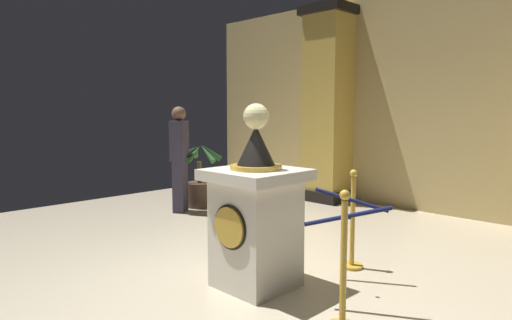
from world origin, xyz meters
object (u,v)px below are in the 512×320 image
stanchion_far (352,234)px  pedestal_clock (256,216)px  potted_palm_left (200,187)px  stanchion_near (343,281)px  bystander_guest (180,156)px

stanchion_far → pedestal_clock: bearing=-109.1°
stanchion_far → potted_palm_left: bearing=167.9°
stanchion_far → potted_palm_left: size_ratio=0.93×
stanchion_near → potted_palm_left: size_ratio=0.95×
stanchion_far → bystander_guest: (-3.46, 0.29, 0.55)m
pedestal_clock → bystander_guest: 3.38m
pedestal_clock → potted_palm_left: 3.67m
stanchion_far → bystander_guest: bystander_guest is taller
potted_palm_left → bystander_guest: bearing=-79.8°
potted_palm_left → bystander_guest: (0.08, -0.46, 0.57)m
pedestal_clock → potted_palm_left: pedestal_clock is taller
stanchion_far → potted_palm_left: potted_palm_left is taller
pedestal_clock → stanchion_far: 1.17m
pedestal_clock → stanchion_far: (0.37, 1.06, -0.31)m
stanchion_near → stanchion_far: bearing=119.8°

